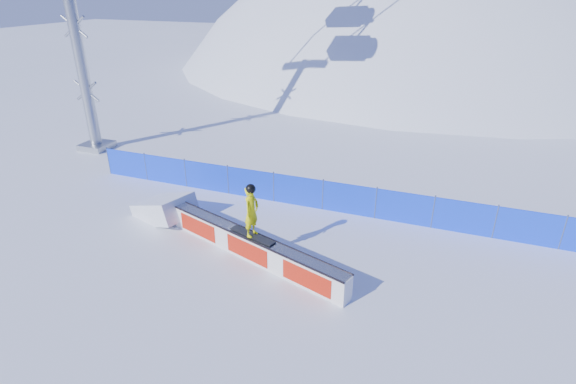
% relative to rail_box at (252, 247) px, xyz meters
% --- Properties ---
extents(ground, '(160.00, 160.00, 0.00)m').
position_rel_rail_box_xyz_m(ground, '(2.08, -0.48, -0.41)').
color(ground, white).
rests_on(ground, ground).
extents(snow_hill, '(64.00, 64.00, 64.00)m').
position_rel_rail_box_xyz_m(snow_hill, '(2.08, 41.52, -18.41)').
color(snow_hill, white).
rests_on(snow_hill, ground).
extents(safety_fence, '(22.05, 0.05, 1.30)m').
position_rel_rail_box_xyz_m(safety_fence, '(2.08, 4.02, 0.19)').
color(safety_fence, '#0F3AF7').
rests_on(safety_fence, ground).
extents(rail_box, '(6.82, 2.68, 0.84)m').
position_rel_rail_box_xyz_m(rail_box, '(0.00, 0.00, 0.00)').
color(rail_box, white).
rests_on(rail_box, ground).
extents(snow_ramp, '(2.65, 2.10, 1.44)m').
position_rel_rail_box_xyz_m(snow_ramp, '(-4.16, 1.38, -0.41)').
color(snow_ramp, white).
rests_on(snow_ramp, ground).
extents(snowboarder, '(1.66, 0.80, 1.73)m').
position_rel_rail_box_xyz_m(snowboarder, '(0.04, -0.01, 1.28)').
color(snowboarder, black).
rests_on(snowboarder, rail_box).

